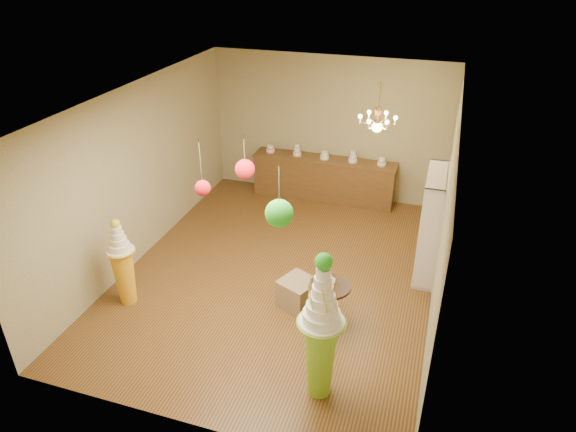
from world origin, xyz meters
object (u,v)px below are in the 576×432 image
(pedestal_green, at_px, (321,341))
(pedestal_orange, at_px, (124,269))
(sideboard, at_px, (324,178))
(round_table, at_px, (329,301))

(pedestal_green, relative_size, pedestal_orange, 1.40)
(sideboard, distance_m, round_table, 4.24)
(pedestal_orange, relative_size, sideboard, 0.48)
(sideboard, relative_size, round_table, 3.99)
(pedestal_green, distance_m, pedestal_orange, 3.40)
(round_table, bearing_deg, pedestal_orange, -173.92)
(round_table, bearing_deg, sideboard, 105.20)
(pedestal_orange, distance_m, sideboard, 4.86)
(pedestal_orange, bearing_deg, pedestal_green, -14.53)
(pedestal_orange, height_order, round_table, pedestal_orange)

